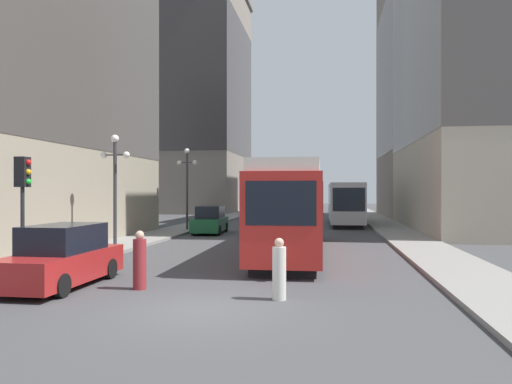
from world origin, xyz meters
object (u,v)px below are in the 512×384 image
transit_bus (345,201)px  pedestrian_crossing_near (279,271)px  pedestrian_crossing_far (140,262)px  lamp_post_left_near (115,174)px  traffic_light_near_left (23,184)px  lamp_post_left_far (187,176)px  streetcar (293,207)px  parked_car_left_near (62,258)px  parked_car_left_mid (210,221)px  fire_hydrant (41,259)px

transit_bus → pedestrian_crossing_near: 28.94m
pedestrian_crossing_far → lamp_post_left_near: size_ratio=0.32×
traffic_light_near_left → lamp_post_left_far: size_ratio=0.67×
transit_bus → lamp_post_left_far: (-11.08, -8.59, 1.89)m
pedestrian_crossing_far → traffic_light_near_left: traffic_light_near_left is taller
streetcar → transit_bus: 19.58m
parked_car_left_near → pedestrian_crossing_far: (2.44, -0.10, -0.06)m
pedestrian_crossing_near → lamp_post_left_far: (-8.44, 20.20, 3.09)m
parked_car_left_near → parked_car_left_mid: size_ratio=0.98×
transit_bus → fire_hydrant: 28.35m
pedestrian_crossing_far → traffic_light_near_left: size_ratio=0.45×
pedestrian_crossing_near → lamp_post_left_far: size_ratio=0.29×
parked_car_left_mid → fire_hydrant: bearing=-99.7°
fire_hydrant → pedestrian_crossing_far: bearing=-24.4°
pedestrian_crossing_near → lamp_post_left_far: lamp_post_left_far is taller
streetcar → transit_bus: bearing=80.4°
parked_car_left_near → parked_car_left_mid: (-0.00, 18.30, -0.00)m
streetcar → pedestrian_crossing_near: bearing=-89.0°
parked_car_left_near → pedestrian_crossing_far: bearing=-1.9°
streetcar → lamp_post_left_near: size_ratio=2.67×
lamp_post_left_near → fire_hydrant: 6.68m
streetcar → lamp_post_left_near: 8.31m
parked_car_left_mid → pedestrian_crossing_near: size_ratio=2.92×
lamp_post_left_far → parked_car_left_mid: bearing=-28.5°
parked_car_left_mid → pedestrian_crossing_far: (2.44, -18.40, -0.06)m
streetcar → lamp_post_left_far: 13.59m
parked_car_left_mid → fire_hydrant: size_ratio=6.26×
lamp_post_left_near → lamp_post_left_far: lamp_post_left_far is taller
parked_car_left_mid → pedestrian_crossing_far: parked_car_left_mid is taller
parked_car_left_mid → pedestrian_crossing_near: parked_car_left_mid is taller
pedestrian_crossing_near → lamp_post_left_near: (-8.44, 8.64, 2.88)m
streetcar → traffic_light_near_left: (-7.91, -7.96, 0.93)m
traffic_light_near_left → lamp_post_left_far: lamp_post_left_far is taller
streetcar → fire_hydrant: size_ratio=18.73×
transit_bus → parked_car_left_near: size_ratio=2.47×
streetcar → parked_car_left_near: size_ratio=3.04×
lamp_post_left_far → fire_hydrant: lamp_post_left_far is taller
pedestrian_crossing_far → parked_car_left_mid: bearing=85.1°
parked_car_left_near → pedestrian_crossing_far: 2.45m
lamp_post_left_near → pedestrian_crossing_far: bearing=-61.1°
transit_bus → pedestrian_crossing_far: transit_bus is taller
transit_bus → streetcar: bearing=-99.5°
parked_car_left_mid → traffic_light_near_left: traffic_light_near_left is taller
streetcar → transit_bus: size_ratio=1.23×
streetcar → parked_car_left_mid: size_ratio=2.99×
traffic_light_near_left → lamp_post_left_near: lamp_post_left_near is taller
pedestrian_crossing_far → lamp_post_left_far: (-4.34, 19.43, 3.05)m
traffic_light_near_left → fire_hydrant: (-0.18, 1.24, -2.51)m
pedestrian_crossing_far → transit_bus: bearing=64.0°
pedestrian_crossing_far → lamp_post_left_near: lamp_post_left_near is taller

